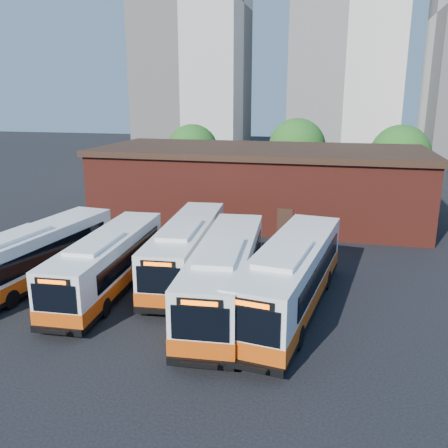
% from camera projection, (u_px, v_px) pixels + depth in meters
% --- Properties ---
extents(ground, '(220.00, 220.00, 0.00)m').
position_uv_depth(ground, '(195.00, 311.00, 24.61)').
color(ground, black).
extents(bus_farwest, '(3.90, 12.81, 3.44)m').
position_uv_depth(bus_farwest, '(36.00, 257.00, 27.96)').
color(bus_farwest, white).
rests_on(bus_farwest, ground).
extents(bus_west, '(3.27, 12.45, 3.36)m').
position_uv_depth(bus_west, '(108.00, 264.00, 26.90)').
color(bus_west, white).
rests_on(bus_west, ground).
extents(bus_midwest, '(3.69, 12.95, 3.49)m').
position_uv_depth(bus_midwest, '(187.00, 251.00, 29.05)').
color(bus_midwest, white).
rests_on(bus_midwest, ground).
extents(bus_mideast, '(3.80, 13.57, 3.65)m').
position_uv_depth(bus_mideast, '(225.00, 277.00, 24.71)').
color(bus_mideast, white).
rests_on(bus_mideast, ground).
extents(bus_east, '(4.64, 13.89, 3.73)m').
position_uv_depth(bus_east, '(291.00, 280.00, 24.23)').
color(bus_east, white).
rests_on(bus_east, ground).
extents(transit_worker, '(0.47, 0.69, 1.82)m').
position_uv_depth(transit_worker, '(195.00, 307.00, 22.93)').
color(transit_worker, '#121433').
rests_on(transit_worker, ground).
extents(depot_building, '(28.60, 12.60, 6.40)m').
position_uv_depth(depot_building, '(260.00, 183.00, 42.53)').
color(depot_building, maroon).
rests_on(depot_building, ground).
extents(tree_west, '(6.00, 6.00, 7.65)m').
position_uv_depth(tree_west, '(193.00, 150.00, 55.69)').
color(tree_west, '#382314').
rests_on(tree_west, ground).
extents(tree_mid, '(6.56, 6.56, 8.36)m').
position_uv_depth(tree_mid, '(297.00, 147.00, 54.74)').
color(tree_mid, '#382314').
rests_on(tree_mid, ground).
extents(tree_east, '(6.24, 6.24, 7.96)m').
position_uv_depth(tree_east, '(400.00, 155.00, 49.50)').
color(tree_east, '#382314').
rests_on(tree_east, ground).
extents(tower_left, '(20.00, 18.00, 56.20)m').
position_uv_depth(tower_left, '(193.00, 3.00, 89.89)').
color(tower_left, beige).
rests_on(tower_left, ground).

